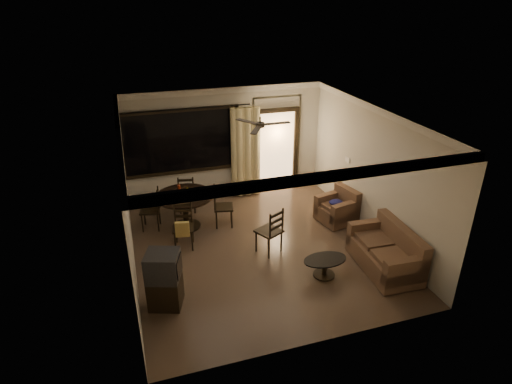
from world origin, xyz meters
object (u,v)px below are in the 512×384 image
object	(u,v)px
tv_cabinet	(164,279)
armchair	(338,209)
sofa	(387,253)
coffee_table	(325,264)
dining_chair_west	(151,217)
dining_chair_south	(184,234)
dining_table	(185,202)
dining_chair_north	(188,200)
dining_chair_east	(223,214)
side_chair	(269,239)

from	to	relation	value
tv_cabinet	armchair	distance (m)	4.51
sofa	coffee_table	bearing A→B (deg)	176.79
dining_chair_west	dining_chair_south	bearing A→B (deg)	41.18
dining_table	dining_chair_west	xyz separation A→B (m)	(-0.75, 0.17, -0.34)
dining_table	tv_cabinet	xyz separation A→B (m)	(-0.76, -2.55, -0.11)
dining_chair_north	armchair	world-z (taller)	dining_chair_north
dining_chair_east	armchair	xyz separation A→B (m)	(2.57, -0.62, 0.03)
dining_chair_east	armchair	distance (m)	2.65
dining_table	side_chair	world-z (taller)	dining_table
dining_table	dining_chair_north	size ratio (longest dim) A/B	1.34
dining_chair_east	side_chair	distance (m)	1.51
tv_cabinet	sofa	xyz separation A→B (m)	(4.16, -0.20, -0.18)
sofa	armchair	distance (m)	1.97
dining_table	dining_chair_east	distance (m)	0.90
dining_chair_north	armchair	xyz separation A→B (m)	(3.23, -1.56, 0.03)
dining_chair_west	side_chair	size ratio (longest dim) A/B	0.94
dining_table	side_chair	xyz separation A→B (m)	(1.44, -1.54, -0.33)
dining_chair_north	tv_cabinet	xyz separation A→B (m)	(-0.92, -3.32, 0.23)
dining_chair_north	side_chair	size ratio (longest dim) A/B	0.94
dining_table	dining_chair_south	distance (m)	0.92
tv_cabinet	coffee_table	distance (m)	2.93
sofa	coffee_table	world-z (taller)	sofa
dining_chair_south	armchair	world-z (taller)	dining_chair_south
dining_chair_north	sofa	size ratio (longest dim) A/B	0.59
dining_chair_east	side_chair	bearing A→B (deg)	-143.47
dining_chair_south	tv_cabinet	world-z (taller)	tv_cabinet
dining_table	dining_chair_south	world-z (taller)	dining_table
dining_chair_south	coffee_table	size ratio (longest dim) A/B	1.14
dining_chair_north	sofa	distance (m)	4.79
dining_chair_west	tv_cabinet	size ratio (longest dim) A/B	0.93
armchair	dining_table	bearing A→B (deg)	154.39
armchair	coffee_table	distance (m)	2.20
dining_chair_south	side_chair	distance (m)	1.77
tv_cabinet	side_chair	distance (m)	2.43
armchair	side_chair	size ratio (longest dim) A/B	0.90
dining_table	dining_chair_north	xyz separation A→B (m)	(0.16, 0.77, -0.34)
dining_chair_west	side_chair	world-z (taller)	side_chair
sofa	armchair	bearing A→B (deg)	93.48
dining_chair_east	coffee_table	xyz separation A→B (m)	(1.35, -2.45, -0.04)
dining_chair_east	tv_cabinet	size ratio (longest dim) A/B	0.93
dining_chair_north	dining_chair_south	bearing A→B (deg)	90.00
dining_chair_east	side_chair	world-z (taller)	side_chair
dining_chair_east	armchair	size ratio (longest dim) A/B	1.05
dining_table	armchair	bearing A→B (deg)	-13.15
sofa	side_chair	size ratio (longest dim) A/B	1.60
dining_table	side_chair	distance (m)	2.14
dining_table	dining_chair_north	world-z (taller)	dining_table
dining_chair_north	coffee_table	xyz separation A→B (m)	(2.00, -3.39, -0.04)
sofa	dining_chair_south	bearing A→B (deg)	154.90
dining_chair_north	armchair	size ratio (longest dim) A/B	1.05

